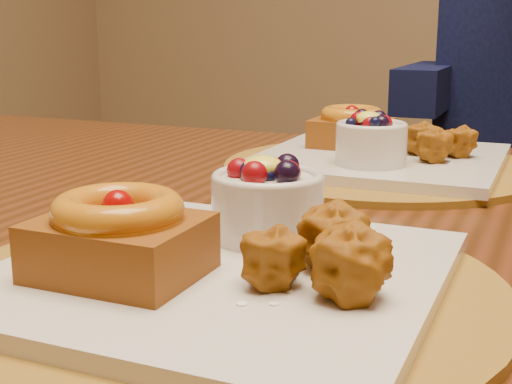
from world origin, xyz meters
The scene contains 3 objects.
dining_table centered at (-0.10, -0.05, 0.68)m, with size 1.60×0.90×0.76m.
place_setting_near centered at (-0.10, -0.27, 0.78)m, with size 0.38×0.38×0.08m.
place_setting_far centered at (-0.10, 0.16, 0.78)m, with size 0.38×0.38×0.08m.
Camera 1 is at (0.10, -0.68, 0.93)m, focal length 50.00 mm.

